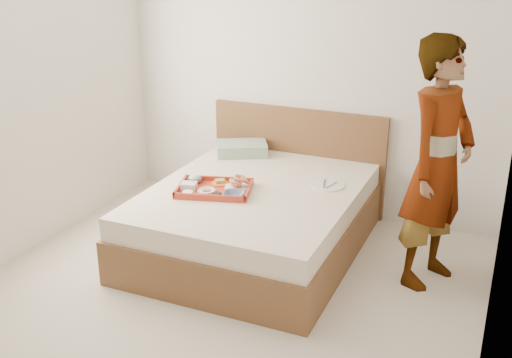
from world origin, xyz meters
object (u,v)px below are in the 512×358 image
at_px(bed, 255,219).
at_px(person, 438,164).
at_px(dinner_plate, 328,185).
at_px(tray, 214,188).

distance_m(bed, person, 1.50).
distance_m(bed, dinner_plate, 0.64).
distance_m(tray, person, 1.68).
bearing_deg(dinner_plate, person, -13.08).
xyz_separation_m(tray, dinner_plate, (0.78, 0.46, -0.02)).
height_order(bed, dinner_plate, dinner_plate).
height_order(tray, dinner_plate, tray).
relative_size(tray, person, 0.31).
xyz_separation_m(bed, tray, (-0.26, -0.19, 0.29)).
bearing_deg(tray, bed, 20.12).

